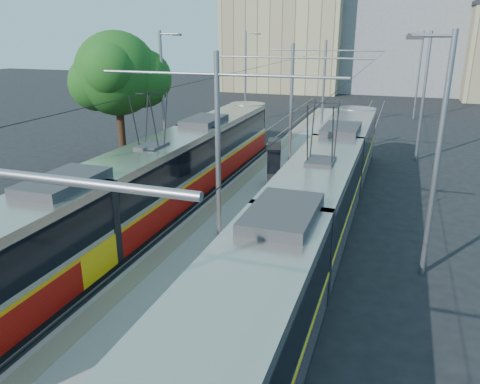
% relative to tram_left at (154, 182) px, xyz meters
% --- Properties ---
extents(ground, '(160.00, 160.00, 0.00)m').
position_rel_tram_left_xyz_m(ground, '(3.60, -9.48, -1.71)').
color(ground, black).
rests_on(ground, ground).
extents(platform, '(4.00, 50.00, 0.30)m').
position_rel_tram_left_xyz_m(platform, '(3.60, 7.52, -1.56)').
color(platform, gray).
rests_on(platform, ground).
extents(tactile_strip_left, '(0.70, 50.00, 0.01)m').
position_rel_tram_left_xyz_m(tactile_strip_left, '(2.15, 7.52, -1.40)').
color(tactile_strip_left, gray).
rests_on(tactile_strip_left, platform).
extents(tactile_strip_right, '(0.70, 50.00, 0.01)m').
position_rel_tram_left_xyz_m(tactile_strip_right, '(5.05, 7.52, -1.40)').
color(tactile_strip_right, gray).
rests_on(tactile_strip_right, platform).
extents(rails, '(8.71, 70.00, 0.03)m').
position_rel_tram_left_xyz_m(rails, '(3.60, 7.52, -1.69)').
color(rails, gray).
rests_on(rails, ground).
extents(tram_left, '(2.43, 28.34, 5.50)m').
position_rel_tram_left_xyz_m(tram_left, '(0.00, 0.00, 0.00)').
color(tram_left, black).
rests_on(tram_left, ground).
extents(tram_right, '(2.43, 29.32, 5.50)m').
position_rel_tram_left_xyz_m(tram_right, '(7.20, -0.18, 0.15)').
color(tram_right, black).
rests_on(tram_right, ground).
extents(catenary, '(9.20, 70.00, 7.00)m').
position_rel_tram_left_xyz_m(catenary, '(3.60, 4.68, 2.81)').
color(catenary, gray).
rests_on(catenary, platform).
extents(street_lamps, '(15.18, 38.22, 8.00)m').
position_rel_tram_left_xyz_m(street_lamps, '(3.60, 11.52, 2.47)').
color(street_lamps, gray).
rests_on(street_lamps, ground).
extents(shelter, '(0.90, 1.21, 2.41)m').
position_rel_tram_left_xyz_m(shelter, '(3.91, 5.61, -0.14)').
color(shelter, black).
rests_on(shelter, platform).
extents(tree, '(5.54, 5.12, 8.04)m').
position_rel_tram_left_xyz_m(tree, '(-6.24, 8.03, 3.73)').
color(tree, '#382314').
rests_on(tree, ground).
extents(building_left, '(16.32, 12.24, 15.09)m').
position_rel_tram_left_xyz_m(building_left, '(-6.40, 50.52, 5.85)').
color(building_left, tan).
rests_on(building_left, ground).
extents(building_centre, '(18.36, 14.28, 13.74)m').
position_rel_tram_left_xyz_m(building_centre, '(9.60, 54.52, 5.17)').
color(building_centre, gray).
rests_on(building_centre, ground).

